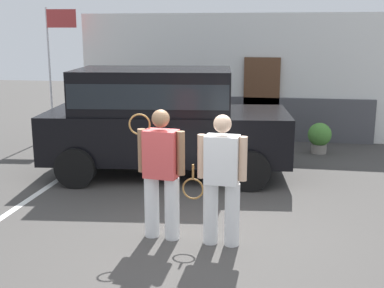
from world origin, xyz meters
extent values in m
plane|color=#423F3D|center=(0.00, 0.00, 0.00)|extent=(40.00, 40.00, 0.00)
cube|color=silver|center=(-2.96, 1.50, 0.00)|extent=(0.12, 4.40, 0.01)
cube|color=white|center=(0.00, 6.73, 1.59)|extent=(8.16, 0.30, 3.18)
cube|color=#4C4C51|center=(0.00, 6.53, 0.55)|extent=(6.85, 0.10, 1.10)
cube|color=brown|center=(0.64, 6.51, 1.05)|extent=(0.90, 0.06, 2.10)
cube|color=black|center=(-1.02, 3.06, 0.80)|extent=(4.79, 2.42, 0.90)
cube|color=black|center=(-1.27, 3.03, 1.65)|extent=(3.08, 2.08, 0.80)
cube|color=black|center=(-1.27, 3.03, 1.63)|extent=(3.03, 2.10, 0.44)
cylinder|color=black|center=(0.41, 4.19, 0.36)|extent=(0.75, 0.34, 0.72)
cylinder|color=black|center=(0.63, 2.30, 0.36)|extent=(0.75, 0.34, 0.72)
cylinder|color=black|center=(-2.67, 3.83, 0.36)|extent=(0.75, 0.34, 0.72)
cylinder|color=black|center=(-2.45, 1.94, 0.36)|extent=(0.75, 0.34, 0.72)
cylinder|color=white|center=(-0.27, 0.01, 0.43)|extent=(0.20, 0.20, 0.85)
cylinder|color=white|center=(-0.56, 0.05, 0.43)|extent=(0.20, 0.20, 0.85)
cube|color=#E04C4C|center=(-0.41, 0.03, 1.17)|extent=(0.47, 0.32, 0.64)
sphere|color=#8C6647|center=(-0.41, 0.03, 1.64)|extent=(0.24, 0.24, 0.24)
cylinder|color=#8C6647|center=(-0.14, -0.01, 1.20)|extent=(0.11, 0.11, 0.58)
cylinder|color=#8C6647|center=(-0.68, 0.06, 1.20)|extent=(0.11, 0.11, 0.58)
torus|color=olive|center=(-0.72, 0.12, 1.54)|extent=(0.29, 0.08, 0.29)
cylinder|color=olive|center=(-0.72, 0.12, 1.30)|extent=(0.03, 0.03, 0.20)
cylinder|color=white|center=(0.55, -0.06, 0.42)|extent=(0.20, 0.20, 0.84)
cylinder|color=white|center=(0.26, -0.04, 0.42)|extent=(0.20, 0.20, 0.84)
cube|color=white|center=(0.40, -0.05, 1.15)|extent=(0.45, 0.30, 0.62)
sphere|color=beige|center=(0.40, -0.05, 1.61)|extent=(0.23, 0.23, 0.23)
cylinder|color=beige|center=(0.67, -0.07, 1.18)|extent=(0.11, 0.11, 0.57)
cylinder|color=beige|center=(0.14, -0.03, 1.18)|extent=(0.11, 0.11, 0.57)
torus|color=olive|center=(0.01, 0.03, 0.71)|extent=(0.37, 0.05, 0.37)
cylinder|color=olive|center=(0.01, 0.03, 0.95)|extent=(0.03, 0.03, 0.20)
cylinder|color=gray|center=(2.03, 5.33, 0.10)|extent=(0.34, 0.34, 0.21)
sphere|color=#4C8C38|center=(2.03, 5.33, 0.44)|extent=(0.53, 0.53, 0.53)
cylinder|color=silver|center=(-4.77, 5.99, 1.66)|extent=(0.05, 0.05, 3.32)
cube|color=#B23838|center=(-4.37, 5.99, 3.04)|extent=(0.75, 0.09, 0.45)
camera|label=1|loc=(1.10, -6.22, 2.76)|focal=47.03mm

